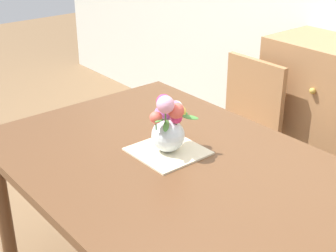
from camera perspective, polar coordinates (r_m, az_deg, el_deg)
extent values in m
cube|color=brown|center=(2.00, 0.07, -4.42)|extent=(1.52, 1.10, 0.04)
cylinder|color=brown|center=(2.53, -18.61, -9.33)|extent=(0.07, 0.07, 0.73)
cylinder|color=brown|center=(2.91, -1.31, -3.07)|extent=(0.07, 0.07, 0.73)
cube|color=#9E7047|center=(2.90, 7.19, -1.35)|extent=(0.42, 0.42, 0.04)
cylinder|color=#9E7047|center=(2.80, 7.02, -8.03)|extent=(0.04, 0.04, 0.44)
cylinder|color=#9E7047|center=(3.02, 2.10, -5.20)|extent=(0.04, 0.04, 0.44)
cylinder|color=#9E7047|center=(3.04, 11.77, -5.56)|extent=(0.04, 0.04, 0.44)
cylinder|color=#9E7047|center=(3.24, 6.89, -3.14)|extent=(0.04, 0.04, 0.44)
cube|color=#9E7047|center=(2.95, 10.02, 3.70)|extent=(0.42, 0.04, 0.42)
cylinder|color=#9E7047|center=(2.56, 14.89, -12.34)|extent=(0.04, 0.04, 0.44)
sphere|color=#B7933D|center=(2.80, 16.46, 3.94)|extent=(0.04, 0.04, 0.04)
sphere|color=#B7933D|center=(2.96, 15.53, -3.30)|extent=(0.04, 0.04, 0.04)
cube|color=beige|center=(2.05, 0.00, -2.95)|extent=(0.28, 0.28, 0.01)
sphere|color=silver|center=(2.01, 0.00, -1.10)|extent=(0.14, 0.14, 0.14)
sphere|color=#E55B4C|center=(1.92, -1.41, 1.00)|extent=(0.05, 0.05, 0.05)
cylinder|color=#478438|center=(1.93, -1.40, 0.26)|extent=(0.01, 0.01, 0.05)
sphere|color=#D12D66|center=(2.04, -0.15, 2.00)|extent=(0.06, 0.06, 0.06)
cylinder|color=#478438|center=(2.05, -0.15, 1.48)|extent=(0.01, 0.01, 0.04)
sphere|color=white|center=(1.97, 0.97, 2.21)|extent=(0.05, 0.05, 0.05)
cylinder|color=#478438|center=(1.98, 0.96, 1.21)|extent=(0.01, 0.01, 0.08)
sphere|color=#EFD14C|center=(2.02, 1.37, 1.68)|extent=(0.05, 0.05, 0.05)
cylinder|color=#478438|center=(2.03, 1.37, 1.20)|extent=(0.01, 0.01, 0.04)
sphere|color=#B266C6|center=(2.01, -0.64, 1.44)|extent=(0.07, 0.07, 0.07)
cylinder|color=#478438|center=(2.01, -0.63, 0.99)|extent=(0.01, 0.01, 0.03)
sphere|color=#D12D66|center=(1.99, -0.49, 2.85)|extent=(0.06, 0.06, 0.06)
cylinder|color=#478438|center=(2.01, -0.49, 1.70)|extent=(0.01, 0.01, 0.09)
sphere|color=#D12D66|center=(1.96, 0.98, 0.98)|extent=(0.05, 0.05, 0.05)
cylinder|color=#478438|center=(1.97, 0.97, 0.48)|extent=(0.01, 0.01, 0.04)
sphere|color=#EA9EBC|center=(1.90, -0.26, 2.52)|extent=(0.07, 0.07, 0.07)
cylinder|color=#478438|center=(1.92, -0.26, 1.02)|extent=(0.01, 0.01, 0.11)
sphere|color=#E55B4C|center=(1.95, 0.93, 1.81)|extent=(0.07, 0.07, 0.07)
cylinder|color=#478438|center=(1.96, 0.92, 0.86)|extent=(0.01, 0.01, 0.07)
sphere|color=#B266C6|center=(1.95, 0.85, 2.26)|extent=(0.05, 0.05, 0.05)
cylinder|color=#478438|center=(1.97, 0.84, 1.15)|extent=(0.01, 0.01, 0.08)
ellipsoid|color=#478438|center=(1.91, -1.00, 0.64)|extent=(0.05, 0.07, 0.02)
ellipsoid|color=#478438|center=(1.97, 2.59, 1.03)|extent=(0.07, 0.07, 0.02)
ellipsoid|color=#478438|center=(1.93, -0.26, 0.02)|extent=(0.06, 0.07, 0.03)
ellipsoid|color=#478438|center=(2.01, 1.51, 1.30)|extent=(0.03, 0.07, 0.01)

